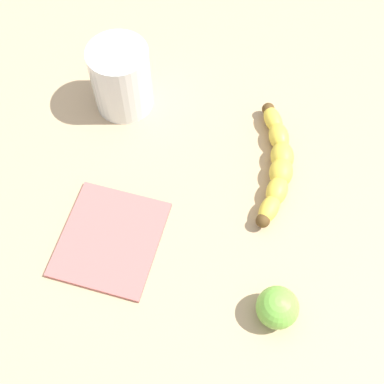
{
  "coord_description": "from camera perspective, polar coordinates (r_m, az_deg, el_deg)",
  "views": [
    {
      "loc": [
        38.56,
        -11.44,
        66.9
      ],
      "look_at": [
        4.42,
        -7.31,
        5.0
      ],
      "focal_mm": 48.55,
      "sensor_mm": 36.0,
      "label": 1
    }
  ],
  "objects": [
    {
      "name": "folded_napkin",
      "position": [
        0.7,
        -8.96,
        -5.11
      ],
      "size": [
        18.26,
        17.43,
        0.6
      ],
      "primitive_type": "cube",
      "rotation": [
        0.0,
        0.0,
        -0.39
      ],
      "color": "#BC6660",
      "rests_on": "wooden_tabletop"
    },
    {
      "name": "lime_fruit",
      "position": [
        0.65,
        9.36,
        -12.41
      ],
      "size": [
        5.25,
        5.25,
        5.25
      ],
      "primitive_type": "sphere",
      "color": "#75C142",
      "rests_on": "wooden_tabletop"
    },
    {
      "name": "smoothie_glass",
      "position": [
        0.79,
        -7.76,
        12.1
      ],
      "size": [
        8.87,
        8.87,
        10.77
      ],
      "color": "silver",
      "rests_on": "wooden_tabletop"
    },
    {
      "name": "banana",
      "position": [
        0.75,
        9.33,
        3.21
      ],
      "size": [
        20.24,
        7.79,
        3.31
      ],
      "rotation": [
        0.0,
        0.0,
        2.91
      ],
      "color": "yellow",
      "rests_on": "wooden_tabletop"
    },
    {
      "name": "wooden_tabletop",
      "position": [
        0.77,
        5.03,
        2.17
      ],
      "size": [
        120.0,
        120.0,
        3.0
      ],
      "primitive_type": "cube",
      "color": "tan",
      "rests_on": "ground"
    }
  ]
}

